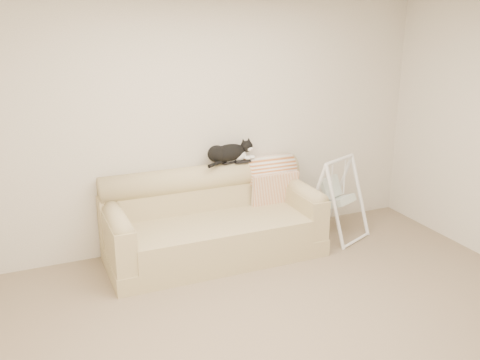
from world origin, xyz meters
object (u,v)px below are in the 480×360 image
(baby_swing, at_px, (337,197))
(remote_b, at_px, (243,162))
(sofa, at_px, (212,223))
(remote_a, at_px, (230,162))
(tuxedo_cat, at_px, (229,153))

(baby_swing, bearing_deg, remote_b, 164.13)
(sofa, xyz_separation_m, baby_swing, (1.45, -0.09, 0.10))
(sofa, relative_size, baby_swing, 2.40)
(baby_swing, bearing_deg, remote_a, 164.43)
(tuxedo_cat, bearing_deg, sofa, -140.56)
(sofa, distance_m, tuxedo_cat, 0.76)
(remote_a, bearing_deg, tuxedo_cat, 131.53)
(remote_a, bearing_deg, remote_b, -13.33)
(sofa, height_order, remote_b, remote_b)
(remote_a, distance_m, baby_swing, 1.28)
(remote_b, bearing_deg, remote_a, 166.67)
(sofa, height_order, baby_swing, baby_swing)
(remote_a, height_order, tuxedo_cat, tuxedo_cat)
(sofa, relative_size, tuxedo_cat, 3.66)
(remote_b, height_order, tuxedo_cat, tuxedo_cat)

